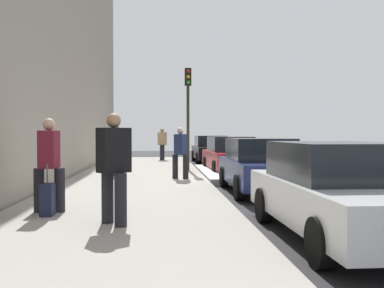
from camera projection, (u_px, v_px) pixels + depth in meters
ground_plane at (239, 184)px, 14.68m from camera, size 56.00×56.00×0.00m
sidewalk at (136, 183)px, 14.45m from camera, size 28.00×4.60×0.15m
lane_stripe_centre at (335, 183)px, 14.90m from camera, size 28.00×0.14×0.01m
snow_bank_curb at (208, 173)px, 17.44m from camera, size 6.60×0.56×0.22m
parked_car_black at (210, 149)px, 25.56m from camera, size 4.77×1.92×1.51m
parked_car_red at (231, 155)px, 18.60m from camera, size 4.62×1.99×1.51m
parked_car_navy at (261, 165)px, 12.63m from camera, size 4.45×1.91×1.51m
parked_car_white at (338, 191)px, 7.10m from camera, size 4.70×1.94×1.51m
pedestrian_tan_coat at (162, 143)px, 25.65m from camera, size 0.58×0.53×1.78m
pedestrian_navy_coat at (180, 151)px, 15.00m from camera, size 0.53×0.53×1.69m
pedestrian_burgundy_coat at (49, 162)px, 8.66m from camera, size 0.50×0.59×1.79m
pedestrian_grey_coat at (116, 148)px, 16.38m from camera, size 0.58×0.54×1.79m
pedestrian_black_coat at (114, 165)px, 7.46m from camera, size 0.55×0.58×1.84m
traffic_light_pole at (188, 101)px, 18.38m from camera, size 0.35×0.26×4.13m
rolling_suitcase at (47, 199)px, 8.28m from camera, size 0.34×0.22×0.95m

